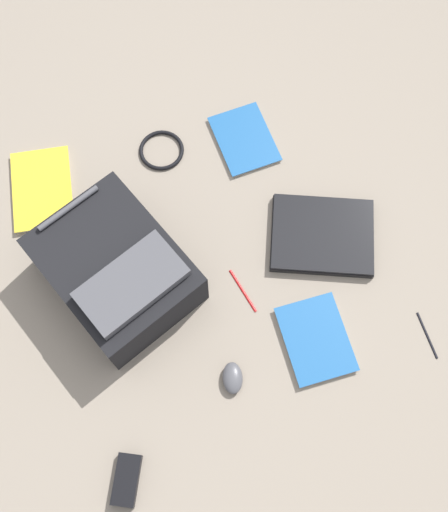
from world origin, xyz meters
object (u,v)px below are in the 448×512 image
object	(u,v)px
laptop	(322,235)
pen_blue	(427,335)
power_brick	(127,480)
book_blue	(42,189)
computer_mouse	(233,378)
book_red	(244,139)
cable_coil	(162,150)
pen_black	(243,290)
backpack	(117,271)
book_comic	(316,339)

from	to	relation	value
laptop	pen_blue	distance (m)	0.42
power_brick	pen_blue	distance (m)	0.94
book_blue	power_brick	world-z (taller)	power_brick
book_blue	computer_mouse	world-z (taller)	computer_mouse
laptop	book_red	world-z (taller)	laptop
cable_coil	pen_black	distance (m)	0.54
laptop	computer_mouse	bearing A→B (deg)	33.19
backpack	cable_coil	xyz separation A→B (m)	(-0.28, -0.36, -0.09)
power_brick	computer_mouse	bearing A→B (deg)	-160.76
pen_blue	book_red	bearing A→B (deg)	-75.23
backpack	power_brick	size ratio (longest dim) A/B	3.76
book_blue	cable_coil	distance (m)	0.40
pen_black	book_comic	bearing A→B (deg)	120.17
book_comic	cable_coil	bearing A→B (deg)	-77.37
computer_mouse	cable_coil	world-z (taller)	computer_mouse
book_comic	book_red	size ratio (longest dim) A/B	1.10
book_red	pen_black	world-z (taller)	book_red
book_comic	book_red	xyz separation A→B (m)	(-0.09, -0.69, -0.00)
backpack	book_red	world-z (taller)	backpack
pen_black	book_red	bearing A→B (deg)	-115.41
power_brick	backpack	bearing A→B (deg)	-109.56
pen_black	computer_mouse	bearing A→B (deg)	58.67
computer_mouse	cable_coil	bearing A→B (deg)	-76.45
book_comic	book_blue	xyz separation A→B (m)	(0.57, -0.78, -0.00)
laptop	pen_black	world-z (taller)	laptop
laptop	book_red	xyz separation A→B (m)	(0.07, -0.41, -0.01)
backpack	cable_coil	bearing A→B (deg)	-127.93
book_blue	power_brick	bearing A→B (deg)	85.47
pen_blue	backpack	bearing A→B (deg)	-34.89
cable_coil	backpack	bearing A→B (deg)	52.07
cable_coil	book_red	bearing A→B (deg)	164.08
laptop	power_brick	world-z (taller)	laptop
book_comic	pen_black	bearing A→B (deg)	-59.83
laptop	book_red	distance (m)	0.41
laptop	power_brick	xyz separation A→B (m)	(0.80, 0.41, -0.00)
laptop	cable_coil	size ratio (longest dim) A/B	2.70
power_brick	pen_blue	size ratio (longest dim) A/B	0.94
power_brick	pen_black	distance (m)	0.62
laptop	cable_coil	xyz separation A→B (m)	(0.34, -0.48, -0.01)
laptop	cable_coil	world-z (taller)	laptop
backpack	pen_black	distance (m)	0.38
laptop	pen_black	bearing A→B (deg)	10.92
computer_mouse	pen_black	size ratio (longest dim) A/B	0.61
laptop	pen_blue	size ratio (longest dim) A/B	2.75
book_comic	cable_coil	xyz separation A→B (m)	(0.17, -0.76, -0.00)
backpack	pen_blue	world-z (taller)	backpack
book_blue	power_brick	size ratio (longest dim) A/B	2.34
laptop	cable_coil	distance (m)	0.59
backpack	book_red	size ratio (longest dim) A/B	2.10
laptop	pen_blue	bearing A→B (deg)	109.06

